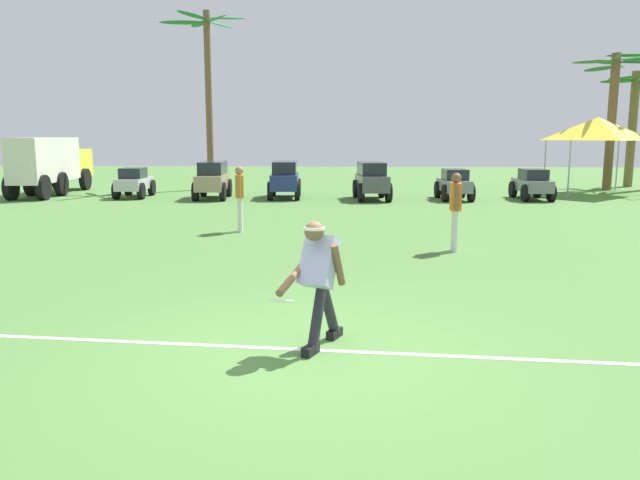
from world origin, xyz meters
TOP-DOWN VIEW (x-y plane):
  - ground_plane at (0.00, 0.00)m, footprint 80.00×80.00m
  - field_line_paint at (0.00, 0.17)m, footprint 27.81×2.36m
  - frisbee_thrower at (0.13, 0.22)m, footprint 0.72×0.99m
  - frisbee_in_flight at (-0.24, -0.14)m, footprint 0.27×0.27m
  - teammate_near_sideline at (-2.18, 8.43)m, footprint 0.25×0.50m
  - teammate_midfield at (2.53, 6.10)m, footprint 0.22×0.50m
  - parked_car_slot_a at (-7.60, 16.58)m, footprint 1.22×2.25m
  - parked_car_slot_b at (-4.57, 16.27)m, footprint 1.29×2.46m
  - parked_car_slot_c at (-1.97, 16.64)m, footprint 1.28×2.45m
  - parked_car_slot_d at (1.21, 16.19)m, footprint 1.37×2.49m
  - parked_car_slot_e at (4.17, 16.32)m, footprint 1.16×2.23m
  - parked_car_slot_f at (6.97, 16.47)m, footprint 1.14×2.22m
  - box_truck at (-11.20, 17.58)m, footprint 1.75×5.97m
  - palm_tree_far_left at (-5.51, 20.14)m, footprint 3.57×3.71m
  - palm_tree_left_of_centre at (11.28, 20.69)m, footprint 3.45×3.59m
  - palm_tree_far_right at (12.94, 22.47)m, footprint 3.64×3.15m
  - event_tent at (9.93, 18.60)m, footprint 3.08×3.08m

SIDE VIEW (x-z plane):
  - ground_plane at x=0.00m, z-range 0.00..0.00m
  - field_line_paint at x=0.00m, z-range 0.00..0.01m
  - parked_car_slot_a at x=-7.60m, z-range 0.01..1.11m
  - parked_car_slot_e at x=4.17m, z-range 0.01..1.11m
  - parked_car_slot_f at x=6.97m, z-range 0.01..1.11m
  - frisbee_in_flight at x=-0.24m, z-range 0.57..0.68m
  - parked_car_slot_b at x=-4.57m, z-range 0.05..1.39m
  - parked_car_slot_c at x=-1.97m, z-range 0.05..1.39m
  - parked_car_slot_d at x=1.21m, z-range 0.05..1.39m
  - frisbee_thrower at x=0.13m, z-range 0.09..1.50m
  - teammate_near_sideline at x=-2.18m, z-range 0.16..1.72m
  - teammate_midfield at x=2.53m, z-range 0.16..1.72m
  - box_truck at x=-11.20m, z-range 0.13..2.33m
  - event_tent at x=9.93m, z-range 1.04..4.01m
  - palm_tree_far_right at x=12.94m, z-range 0.52..5.57m
  - palm_tree_left_of_centre at x=11.28m, z-range 0.59..6.20m
  - palm_tree_far_left at x=-5.51m, z-range 0.85..8.18m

